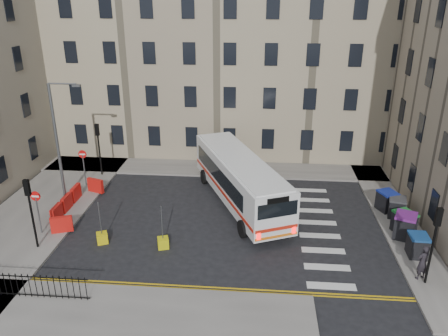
# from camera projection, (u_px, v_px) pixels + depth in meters

# --- Properties ---
(ground) EXTENTS (120.00, 120.00, 0.00)m
(ground) POSITION_uv_depth(u_px,v_px,m) (253.00, 223.00, 27.32)
(ground) COLOR black
(ground) RESTS_ON ground
(pavement_north) EXTENTS (36.00, 3.20, 0.15)m
(pavement_north) POSITION_uv_depth(u_px,v_px,m) (182.00, 168.00, 35.71)
(pavement_north) COLOR slate
(pavement_north) RESTS_ON ground
(pavement_east) EXTENTS (2.40, 26.00, 0.15)m
(pavement_east) POSITION_uv_depth(u_px,v_px,m) (384.00, 199.00, 30.27)
(pavement_east) COLOR slate
(pavement_east) RESTS_ON ground
(pavement_west) EXTENTS (6.00, 22.00, 0.15)m
(pavement_west) POSITION_uv_depth(u_px,v_px,m) (45.00, 206.00, 29.33)
(pavement_west) COLOR slate
(pavement_west) RESTS_ON ground
(pavement_sw) EXTENTS (20.00, 6.00, 0.15)m
(pavement_sw) POSITION_uv_depth(u_px,v_px,m) (83.00, 329.00, 18.62)
(pavement_sw) COLOR slate
(pavement_sw) RESTS_ON ground
(terrace_north) EXTENTS (38.30, 10.80, 17.20)m
(terrace_north) POSITION_uv_depth(u_px,v_px,m) (181.00, 50.00, 38.95)
(terrace_north) COLOR gray
(terrace_north) RESTS_ON ground
(traffic_light_east) EXTENTS (0.28, 0.22, 4.10)m
(traffic_light_east) POSITION_uv_depth(u_px,v_px,m) (435.00, 234.00, 20.48)
(traffic_light_east) COLOR black
(traffic_light_east) RESTS_ON pavement_east
(traffic_light_nw) EXTENTS (0.28, 0.22, 4.10)m
(traffic_light_nw) POSITION_uv_depth(u_px,v_px,m) (98.00, 141.00, 33.20)
(traffic_light_nw) COLOR black
(traffic_light_nw) RESTS_ON pavement_west
(traffic_light_sw) EXTENTS (0.28, 0.22, 4.10)m
(traffic_light_sw) POSITION_uv_depth(u_px,v_px,m) (30.00, 203.00, 23.51)
(traffic_light_sw) COLOR black
(traffic_light_sw) RESTS_ON pavement_west
(streetlamp) EXTENTS (0.50, 0.22, 8.14)m
(streetlamp) POSITION_uv_depth(u_px,v_px,m) (57.00, 142.00, 28.58)
(streetlamp) COLOR #595B5E
(streetlamp) RESTS_ON pavement_west
(no_entry_north) EXTENTS (0.60, 0.08, 3.00)m
(no_entry_north) POSITION_uv_depth(u_px,v_px,m) (83.00, 160.00, 31.69)
(no_entry_north) COLOR #595B5E
(no_entry_north) RESTS_ON pavement_west
(no_entry_south) EXTENTS (0.60, 0.08, 3.00)m
(no_entry_south) POSITION_uv_depth(u_px,v_px,m) (37.00, 204.00, 25.23)
(no_entry_south) COLOR #595B5E
(no_entry_south) RESTS_ON pavement_west
(roadworks_barriers) EXTENTS (1.66, 6.26, 1.00)m
(roadworks_barriers) POSITION_uv_depth(u_px,v_px,m) (72.00, 203.00, 28.48)
(roadworks_barriers) COLOR red
(roadworks_barriers) RESTS_ON pavement_west
(iron_railings) EXTENTS (7.80, 0.04, 1.20)m
(iron_railings) POSITION_uv_depth(u_px,v_px,m) (8.00, 285.00, 20.37)
(iron_railings) COLOR black
(iron_railings) RESTS_ON pavement_sw
(bus) EXTENTS (7.18, 11.94, 3.23)m
(bus) POSITION_uv_depth(u_px,v_px,m) (240.00, 178.00, 29.18)
(bus) COLOR silver
(bus) RESTS_ON ground
(wheelie_bin_a) EXTENTS (1.03, 1.17, 1.25)m
(wheelie_bin_a) POSITION_uv_depth(u_px,v_px,m) (417.00, 245.00, 23.48)
(wheelie_bin_a) COLOR black
(wheelie_bin_a) RESTS_ON pavement_east
(wheelie_bin_b) EXTENTS (1.57, 1.66, 1.46)m
(wheelie_bin_b) POSITION_uv_depth(u_px,v_px,m) (405.00, 226.00, 25.23)
(wheelie_bin_b) COLOR black
(wheelie_bin_b) RESTS_ON pavement_east
(wheelie_bin_c) EXTENTS (1.45, 1.52, 1.32)m
(wheelie_bin_c) POSITION_uv_depth(u_px,v_px,m) (404.00, 222.00, 25.74)
(wheelie_bin_c) COLOR black
(wheelie_bin_c) RESTS_ON pavement_east
(wheelie_bin_d) EXTENTS (1.26, 1.37, 1.28)m
(wheelie_bin_d) POSITION_uv_depth(u_px,v_px,m) (397.00, 207.00, 27.59)
(wheelie_bin_d) COLOR black
(wheelie_bin_d) RESTS_ON pavement_east
(wheelie_bin_e) EXTENTS (1.40, 1.49, 1.31)m
(wheelie_bin_e) POSITION_uv_depth(u_px,v_px,m) (387.00, 201.00, 28.41)
(wheelie_bin_e) COLOR black
(wheelie_bin_e) RESTS_ON pavement_east
(pedestrian) EXTENTS (0.81, 0.70, 1.87)m
(pedestrian) POSITION_uv_depth(u_px,v_px,m) (423.00, 262.00, 21.47)
(pedestrian) COLOR black
(pedestrian) RESTS_ON pavement_east
(bollard_yellow) EXTENTS (0.80, 0.80, 0.60)m
(bollard_yellow) POSITION_uv_depth(u_px,v_px,m) (102.00, 238.00, 25.10)
(bollard_yellow) COLOR #D2BC0B
(bollard_yellow) RESTS_ON ground
(bollard_chevron) EXTENTS (0.76, 0.76, 0.60)m
(bollard_chevron) POSITION_uv_depth(u_px,v_px,m) (163.00, 243.00, 24.61)
(bollard_chevron) COLOR #C0BC0B
(bollard_chevron) RESTS_ON ground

